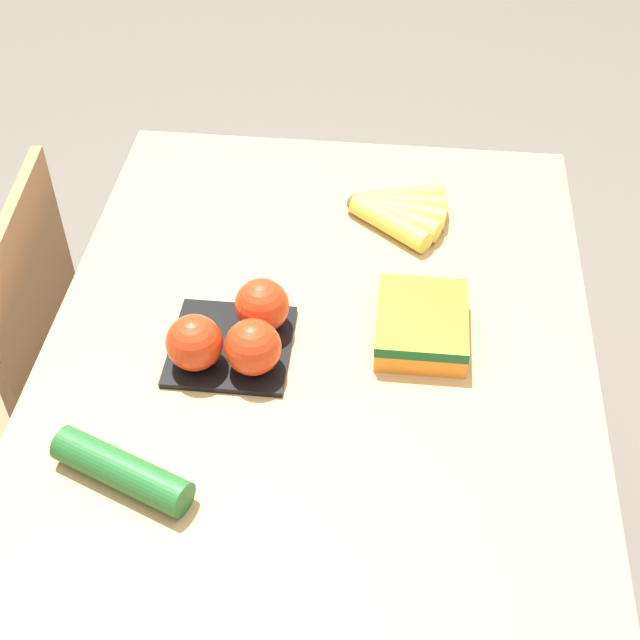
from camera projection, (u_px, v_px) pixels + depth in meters
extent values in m
plane|color=#665B51|center=(320.00, 585.00, 1.92)|extent=(12.00, 12.00, 0.00)
cube|color=tan|center=(320.00, 341.00, 1.38)|extent=(1.06, 0.84, 0.03)
cylinder|color=tan|center=(503.00, 321.00, 1.96)|extent=(0.06, 0.06, 0.74)
cylinder|color=tan|center=(184.00, 299.00, 2.02)|extent=(0.06, 0.06, 0.74)
cube|color=#8E6642|center=(37.00, 311.00, 1.56)|extent=(0.39, 0.05, 0.43)
cylinder|color=#8E6642|center=(93.00, 400.00, 2.01)|extent=(0.04, 0.04, 0.43)
cylinder|color=#8E6642|center=(55.00, 540.00, 1.75)|extent=(0.04, 0.04, 0.43)
sphere|color=brown|center=(356.00, 203.00, 1.58)|extent=(0.03, 0.03, 0.03)
cylinder|color=#DBCC47|center=(390.00, 223.00, 1.54)|extent=(0.13, 0.15, 0.04)
cylinder|color=#DBCC47|center=(396.00, 218.00, 1.55)|extent=(0.10, 0.16, 0.04)
cylinder|color=#DBCC47|center=(400.00, 211.00, 1.56)|extent=(0.07, 0.16, 0.04)
cylinder|color=#DBCC47|center=(401.00, 205.00, 1.58)|extent=(0.05, 0.16, 0.04)
cylinder|color=#DBCC47|center=(400.00, 198.00, 1.59)|extent=(0.08, 0.16, 0.04)
cube|color=black|center=(231.00, 346.00, 1.35)|extent=(0.18, 0.18, 0.01)
sphere|color=red|center=(253.00, 347.00, 1.28)|extent=(0.08, 0.08, 0.08)
sphere|color=red|center=(262.00, 306.00, 1.34)|extent=(0.08, 0.08, 0.08)
sphere|color=red|center=(194.00, 343.00, 1.29)|extent=(0.08, 0.08, 0.08)
cube|color=orange|center=(422.00, 325.00, 1.35)|extent=(0.16, 0.14, 0.05)
cube|color=#145123|center=(422.00, 317.00, 1.34)|extent=(0.17, 0.14, 0.02)
cylinder|color=#236028|center=(122.00, 471.00, 1.16)|extent=(0.12, 0.20, 0.05)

